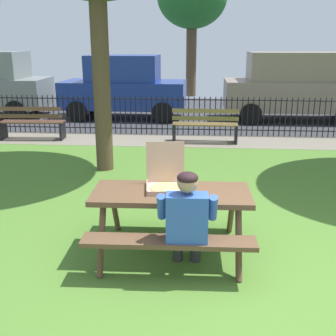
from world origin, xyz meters
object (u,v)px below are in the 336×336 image
Objects in this scene: pizza_box_open at (166,180)px; park_bench_center at (205,126)px; adult_at_table at (187,219)px; parked_car_center at (124,86)px; parked_car_right at (300,85)px; park_bench_left at (32,123)px; picnic_table_foreground at (171,205)px.

pizza_box_open is 0.33× the size of park_bench_center.
parked_car_center reaches higher than adult_at_table.
parked_car_right reaches higher than parked_car_center.
park_bench_left is (-3.85, 5.55, -0.45)m from pizza_box_open.
parked_car_center is at bearing 103.86° from adult_at_table.
pizza_box_open is 0.45× the size of adult_at_table.
pizza_box_open is at bearing 118.36° from picnic_table_foreground.
pizza_box_open is 9.46m from parked_car_right.
park_bench_left is at bearing 124.61° from picnic_table_foreground.
parked_car_center reaches higher than park_bench_center.
park_bench_center is at bearing 87.76° from adult_at_table.
park_bench_center is at bearing -132.11° from parked_car_right.
adult_at_table is 9.97m from parked_car_right.
park_bench_center is (4.36, -0.00, 0.00)m from park_bench_left.
park_bench_left is 0.35× the size of parked_car_right.
parked_car_center is (1.79, 3.25, 0.59)m from park_bench_left.
pizza_box_open reaches higher than picnic_table_foreground.
adult_at_table is at bearing -108.64° from parked_car_right.
picnic_table_foreground is 1.14× the size of park_bench_center.
park_bench_left is at bearing -118.83° from parked_car_center.
park_bench_left is (-3.92, 5.68, -0.18)m from picnic_table_foreground.
adult_at_table is at bearing -68.36° from picnic_table_foreground.
park_bench_left is at bearing 123.69° from adult_at_table.
parked_car_center is 5.51m from parked_car_right.
pizza_box_open is 0.14× the size of parked_car_center.
parked_car_right is (7.30, 3.25, 0.68)m from park_bench_left.
adult_at_table reaches higher than park_bench_center.
pizza_box_open is at bearing 113.15° from adult_at_table.
picnic_table_foreground is 3.42× the size of pizza_box_open.
parked_car_right is (2.94, 3.25, 0.68)m from park_bench_center.
parked_car_right is (3.45, 8.80, 0.23)m from pizza_box_open.
parked_car_center is at bearing 128.29° from park_bench_center.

